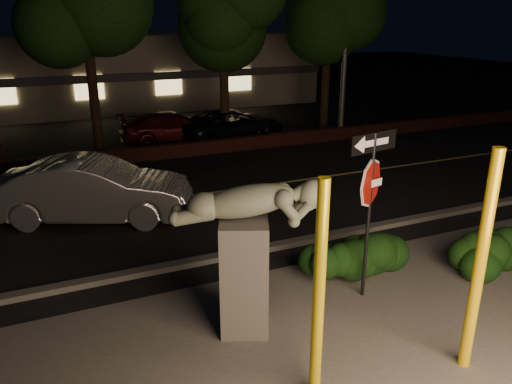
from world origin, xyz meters
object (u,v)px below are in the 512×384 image
silver_sedan (94,190)px  parked_car_darkred (173,127)px  yellow_pole_right (480,265)px  sculpture (247,241)px  signpost (371,184)px  parked_car_dark (233,124)px  yellow_pole_left (319,294)px

silver_sedan → parked_car_darkred: 8.36m
yellow_pole_right → silver_sedan: size_ratio=0.70×
sculpture → yellow_pole_right: bearing=-17.1°
yellow_pole_right → silver_sedan: (-4.33, 8.09, -0.89)m
yellow_pole_right → parked_car_darkred: 15.48m
sculpture → silver_sedan: 6.24m
sculpture → parked_car_darkred: 13.52m
sculpture → signpost: bearing=24.8°
signpost → parked_car_dark: signpost is taller
parked_car_darkred → parked_car_dark: 2.47m
yellow_pole_left → parked_car_dark: size_ratio=0.69×
yellow_pole_left → sculpture: 1.80m
sculpture → parked_car_dark: (4.67, 12.75, -0.98)m
yellow_pole_left → sculpture: (-0.26, 1.78, 0.04)m
parked_car_dark → parked_car_darkred: bearing=69.2°
parked_car_dark → yellow_pole_left: bearing=154.9°
yellow_pole_right → sculpture: 3.39m
signpost → parked_car_dark: (2.30, 12.65, -1.58)m
parked_car_darkred → signpost: bearing=-178.6°
yellow_pole_left → parked_car_darkred: (2.00, 15.07, -0.95)m
yellow_pole_right → parked_car_darkred: (-0.36, 15.44, -1.06)m
yellow_pole_left → sculpture: yellow_pole_left is taller
parked_car_darkred → parked_car_dark: size_ratio=0.94×
parked_car_darkred → yellow_pole_left: bearing=173.4°
yellow_pole_right → signpost: size_ratio=1.08×
silver_sedan → parked_car_darkred: bearing=-6.2°
silver_sedan → sculpture: bearing=-141.7°
sculpture → parked_car_darkred: bearing=102.8°
signpost → silver_sedan: 7.27m
yellow_pole_left → signpost: size_ratio=1.01×
yellow_pole_left → silver_sedan: bearing=104.3°
yellow_pole_right → parked_car_dark: yellow_pole_right is taller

